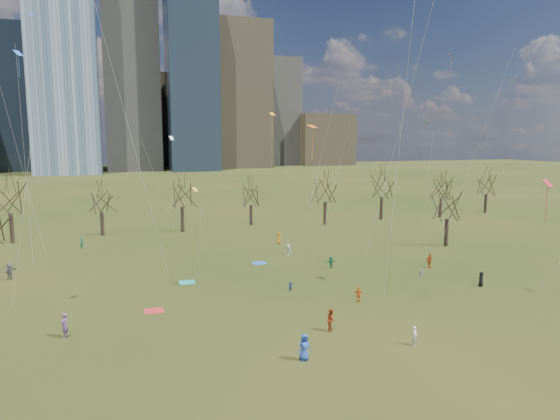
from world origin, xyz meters
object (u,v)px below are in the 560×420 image
object	(u,v)px
blanket_teal	(187,282)
person_2	(331,320)
person_1	(415,336)
person_4	(359,294)
blanket_navy	(259,263)
blanket_crimson	(154,311)
person_0	(304,347)

from	to	relation	value
blanket_teal	person_2	size ratio (longest dim) A/B	0.92
person_1	person_4	distance (m)	9.81
person_2	person_4	xyz separation A→B (m)	(5.13, 5.45, -0.16)
blanket_navy	person_4	xyz separation A→B (m)	(4.65, -16.50, 0.70)
blanket_crimson	person_2	size ratio (longest dim) A/B	0.92
blanket_navy	person_0	bearing A→B (deg)	-99.36
blanket_navy	person_0	xyz separation A→B (m)	(-4.30, -26.10, 0.89)
person_0	person_2	world-z (taller)	person_0
person_0	person_1	world-z (taller)	person_0
person_1	blanket_crimson	bearing A→B (deg)	89.25
person_1	person_2	size ratio (longest dim) A/B	0.80
blanket_teal	person_1	size ratio (longest dim) A/B	1.14
blanket_navy	blanket_crimson	world-z (taller)	same
blanket_crimson	person_0	bearing A→B (deg)	-55.91
blanket_navy	person_1	bearing A→B (deg)	-81.21
person_0	person_2	distance (m)	5.65
blanket_crimson	person_4	distance (m)	18.09
blanket_navy	person_2	bearing A→B (deg)	-91.24
person_2	person_4	size ratio (longest dim) A/B	1.22
person_1	blanket_navy	bearing A→B (deg)	45.59
blanket_teal	blanket_crimson	xyz separation A→B (m)	(-3.86, -7.73, 0.00)
person_2	blanket_navy	bearing A→B (deg)	20.76
person_2	person_4	distance (m)	7.48
person_4	blanket_navy	bearing A→B (deg)	-59.94
blanket_navy	person_2	size ratio (longest dim) A/B	0.92
blanket_teal	blanket_navy	xyz separation A→B (m)	(9.25, 5.37, 0.00)
blanket_navy	person_0	world-z (taller)	person_0
blanket_teal	person_0	world-z (taller)	person_0
person_0	person_4	bearing A→B (deg)	47.54
person_4	blanket_crimson	bearing A→B (deg)	3.47
blanket_crimson	person_4	world-z (taller)	person_4
person_2	person_4	bearing A→B (deg)	-21.25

